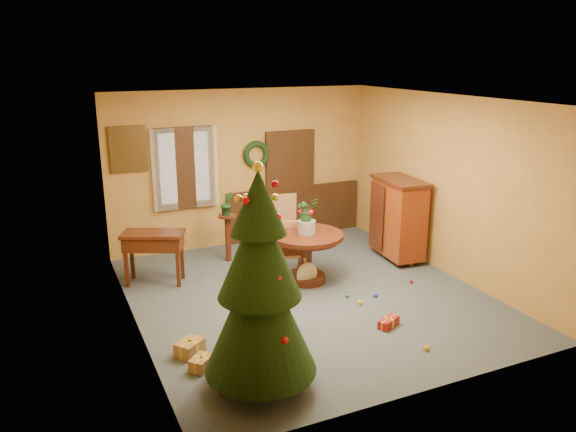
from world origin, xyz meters
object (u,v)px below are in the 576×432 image
chair_near (291,248)px  sideboard (398,217)px  christmas_tree (260,286)px  writing_desk (154,245)px  dining_table (306,248)px

chair_near → sideboard: 2.07m
christmas_tree → writing_desk: (-0.45, 3.38, -0.55)m
chair_near → christmas_tree: bearing=-120.5°
dining_table → chair_near: chair_near is taller
dining_table → sideboard: 1.95m
dining_table → sideboard: size_ratio=0.81×
christmas_tree → sideboard: bearing=36.6°
chair_near → christmas_tree: (-1.62, -2.75, 0.70)m
chair_near → sideboard: sideboard is taller
christmas_tree → sideboard: size_ratio=1.73×
dining_table → sideboard: bearing=7.9°
dining_table → chair_near: size_ratio=1.28×
writing_desk → christmas_tree: bearing=-82.5°
chair_near → christmas_tree: size_ratio=0.36×
chair_near → writing_desk: 2.17m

